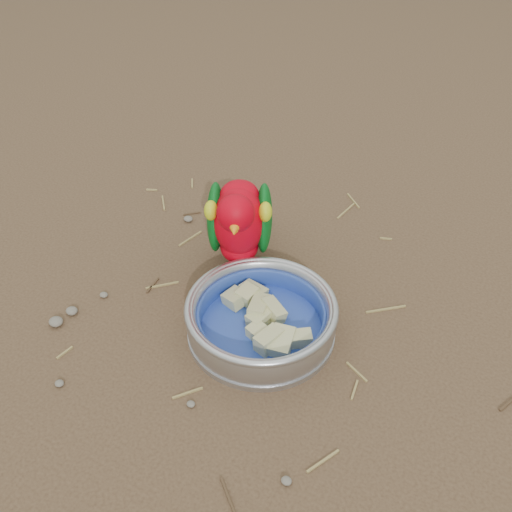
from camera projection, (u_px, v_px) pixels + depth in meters
The scene contains 6 objects.
ground at pixel (280, 337), 0.88m from camera, with size 60.00×60.00×0.00m, color brown.
food_bowl at pixel (261, 329), 0.88m from camera, with size 0.23×0.23×0.02m, color #B2B2BA.
bowl_wall at pixel (261, 316), 0.86m from camera, with size 0.23×0.23×0.04m, color #B2B2BA, non-canonical shape.
fruit_wedges at pixel (261, 319), 0.87m from camera, with size 0.14×0.14×0.03m, color #C1BE82, non-canonical shape.
lory_parrot at pixel (239, 229), 0.94m from camera, with size 0.11×0.23×0.18m, color #BD0010, non-canonical shape.
ground_debris at pixel (290, 333), 0.88m from camera, with size 0.90×0.80×0.01m, color #98834B, non-canonical shape.
Camera 1 is at (0.27, -0.54, 0.65)m, focal length 40.00 mm.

